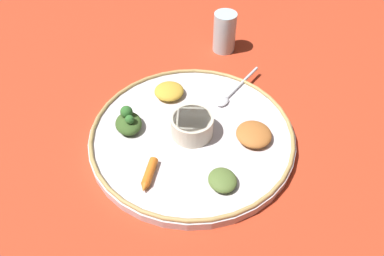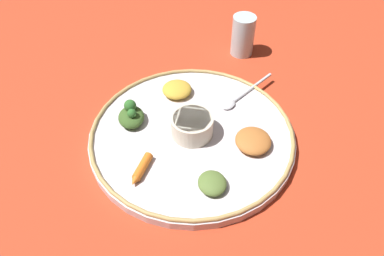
{
  "view_description": "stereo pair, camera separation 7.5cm",
  "coord_description": "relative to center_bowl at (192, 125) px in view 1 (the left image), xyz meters",
  "views": [
    {
      "loc": [
        0.48,
        0.22,
        0.58
      ],
      "look_at": [
        0.0,
        0.0,
        0.03
      ],
      "focal_mm": 35.56,
      "sensor_mm": 36.0,
      "label": 1
    },
    {
      "loc": [
        0.44,
        0.28,
        0.58
      ],
      "look_at": [
        0.0,
        0.0,
        0.03
      ],
      "focal_mm": 35.56,
      "sensor_mm": 36.0,
      "label": 2
    }
  ],
  "objects": [
    {
      "name": "platter",
      "position": [
        0.0,
        0.0,
        -0.03
      ],
      "size": [
        0.41,
        0.41,
        0.02
      ],
      "primitive_type": "cylinder",
      "color": "silver",
      "rests_on": "ground_plane"
    },
    {
      "name": "center_bowl",
      "position": [
        0.0,
        0.0,
        0.0
      ],
      "size": [
        0.08,
        0.08,
        0.04
      ],
      "color": "beige",
      "rests_on": "platter"
    },
    {
      "name": "mound_collards",
      "position": [
        0.09,
        0.1,
        -0.01
      ],
      "size": [
        0.08,
        0.08,
        0.02
      ],
      "primitive_type": "ellipsoid",
      "rotation": [
        0.0,
        0.0,
        0.81
      ],
      "color": "#567033",
      "rests_on": "platter"
    },
    {
      "name": "platter_rim",
      "position": [
        0.0,
        0.0,
        -0.02
      ],
      "size": [
        0.41,
        0.41,
        0.01
      ],
      "primitive_type": "torus",
      "color": "tan",
      "rests_on": "platter"
    },
    {
      "name": "greens_pile",
      "position": [
        0.04,
        -0.12,
        -0.01
      ],
      "size": [
        0.08,
        0.08,
        0.05
      ],
      "color": "#385623",
      "rests_on": "platter"
    },
    {
      "name": "carrot_near_spoon",
      "position": [
        0.13,
        -0.02,
        -0.02
      ],
      "size": [
        0.07,
        0.03,
        0.02
      ],
      "color": "orange",
      "rests_on": "platter"
    },
    {
      "name": "ground_plane",
      "position": [
        0.0,
        0.0,
        -0.04
      ],
      "size": [
        2.4,
        2.4,
        0.0
      ],
      "primitive_type": "plane",
      "color": "#B7381E"
    },
    {
      "name": "drinking_glass",
      "position": [
        -0.33,
        -0.06,
        0.0
      ],
      "size": [
        0.06,
        0.06,
        0.1
      ],
      "color": "silver",
      "rests_on": "ground_plane"
    },
    {
      "name": "mound_lentil_yellow",
      "position": [
        -0.08,
        -0.09,
        -0.01
      ],
      "size": [
        0.09,
        0.09,
        0.02
      ],
      "primitive_type": "ellipsoid",
      "rotation": [
        0.0,
        0.0,
        2.25
      ],
      "color": "gold",
      "rests_on": "platter"
    },
    {
      "name": "spoon",
      "position": [
        -0.15,
        0.03,
        -0.02
      ],
      "size": [
        0.17,
        0.05,
        0.01
      ],
      "color": "silver",
      "rests_on": "platter"
    },
    {
      "name": "mound_chickpea",
      "position": [
        -0.04,
        0.12,
        -0.01
      ],
      "size": [
        0.1,
        0.1,
        0.02
      ],
      "primitive_type": "ellipsoid",
      "rotation": [
        0.0,
        0.0,
        3.73
      ],
      "color": "#B2662D",
      "rests_on": "platter"
    }
  ]
}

